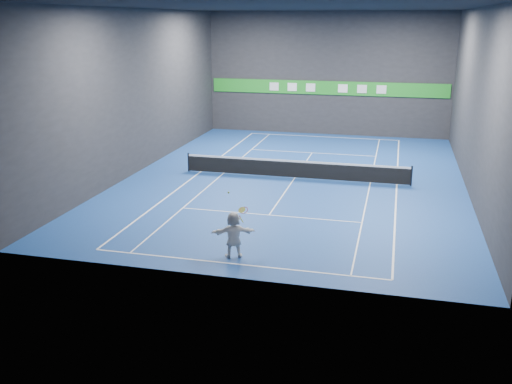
% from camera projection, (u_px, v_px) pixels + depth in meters
% --- Properties ---
extents(ground, '(26.00, 26.00, 0.00)m').
position_uv_depth(ground, '(295.00, 178.00, 31.44)').
color(ground, navy).
rests_on(ground, ground).
extents(ceiling, '(26.00, 26.00, 0.00)m').
position_uv_depth(ceiling, '(298.00, 7.00, 28.83)').
color(ceiling, black).
rests_on(ceiling, ground).
extents(wall_back, '(18.00, 0.10, 9.00)m').
position_uv_depth(wall_back, '(327.00, 74.00, 42.20)').
color(wall_back, '#252528').
rests_on(wall_back, ground).
extents(wall_front, '(18.00, 0.10, 9.00)m').
position_uv_depth(wall_front, '(224.00, 148.00, 18.07)').
color(wall_front, '#252528').
rests_on(wall_front, ground).
extents(wall_left, '(0.10, 26.00, 9.00)m').
position_uv_depth(wall_left, '(140.00, 91.00, 32.22)').
color(wall_left, '#252528').
rests_on(wall_left, ground).
extents(wall_right, '(0.10, 26.00, 9.00)m').
position_uv_depth(wall_right, '(476.00, 102.00, 28.05)').
color(wall_right, '#252528').
rests_on(wall_right, ground).
extents(baseline_near, '(10.98, 0.08, 0.01)m').
position_uv_depth(baseline_near, '(235.00, 264.00, 20.40)').
color(baseline_near, white).
rests_on(baseline_near, ground).
extents(baseline_far, '(10.98, 0.08, 0.01)m').
position_uv_depth(baseline_far, '(323.00, 137.00, 42.48)').
color(baseline_far, white).
rests_on(baseline_far, ground).
extents(sideline_doubles_left, '(0.08, 23.78, 0.01)m').
position_uv_depth(sideline_doubles_left, '(201.00, 172.00, 32.71)').
color(sideline_doubles_left, white).
rests_on(sideline_doubles_left, ground).
extents(sideline_doubles_right, '(0.08, 23.78, 0.01)m').
position_uv_depth(sideline_doubles_right, '(397.00, 185.00, 30.17)').
color(sideline_doubles_right, white).
rests_on(sideline_doubles_right, ground).
extents(sideline_singles_left, '(0.06, 23.78, 0.01)m').
position_uv_depth(sideline_singles_left, '(223.00, 173.00, 32.39)').
color(sideline_singles_left, white).
rests_on(sideline_singles_left, ground).
extents(sideline_singles_right, '(0.06, 23.78, 0.01)m').
position_uv_depth(sideline_singles_right, '(370.00, 183.00, 30.49)').
color(sideline_singles_right, white).
rests_on(sideline_singles_right, ground).
extents(service_line_near, '(8.23, 0.06, 0.01)m').
position_uv_depth(service_line_near, '(269.00, 215.00, 25.50)').
color(service_line_near, white).
rests_on(service_line_near, ground).
extents(service_line_far, '(8.23, 0.06, 0.01)m').
position_uv_depth(service_line_far, '(312.00, 153.00, 37.38)').
color(service_line_far, white).
rests_on(service_line_far, ground).
extents(center_service_line, '(0.06, 12.80, 0.01)m').
position_uv_depth(center_service_line, '(295.00, 178.00, 31.44)').
color(center_service_line, white).
rests_on(center_service_line, ground).
extents(player, '(1.69, 1.07, 1.74)m').
position_uv_depth(player, '(234.00, 235.00, 20.78)').
color(player, white).
rests_on(player, ground).
extents(tennis_ball, '(0.07, 0.07, 0.07)m').
position_uv_depth(tennis_ball, '(229.00, 193.00, 20.35)').
color(tennis_ball, '#BBD824').
rests_on(tennis_ball, player).
extents(tennis_net, '(12.50, 0.10, 1.07)m').
position_uv_depth(tennis_net, '(295.00, 169.00, 31.28)').
color(tennis_net, black).
rests_on(tennis_net, ground).
extents(sponsor_banner, '(17.64, 0.11, 1.00)m').
position_uv_depth(sponsor_banner, '(327.00, 88.00, 42.43)').
color(sponsor_banner, '#1F9224').
rests_on(sponsor_banner, wall_back).
extents(tennis_racket, '(0.46, 0.36, 0.63)m').
position_uv_depth(tennis_racket, '(243.00, 212.00, 20.48)').
color(tennis_racket, red).
rests_on(tennis_racket, player).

